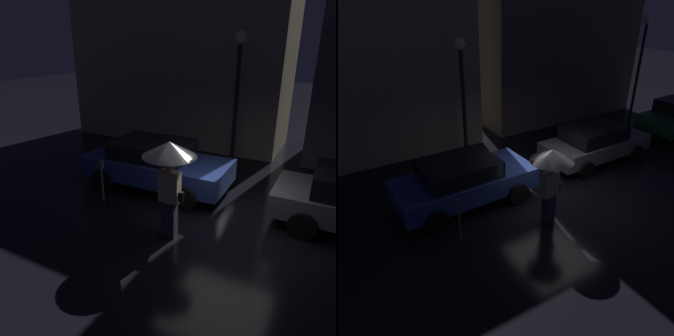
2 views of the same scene
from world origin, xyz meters
The scene contains 6 objects.
ground_plane centered at (0.00, 0.00, 0.00)m, with size 60.00×60.00×0.00m, color black.
building_facade_left centered at (-4.37, 6.50, 3.41)m, with size 8.90×3.00×6.82m.
parked_car_blue centered at (-2.52, 1.25, 0.76)m, with size 4.22×2.03×1.42m.
pedestrian_with_umbrella centered at (-0.98, -0.85, 1.76)m, with size 1.14×1.14×2.21m.
parking_meter centered at (-3.35, -0.22, 0.74)m, with size 0.12×0.10×1.18m.
street_lamp_near centered at (-1.12, 4.07, 2.92)m, with size 0.39×0.39×4.37m.
Camera 1 is at (1.97, -6.44, 4.13)m, focal length 35.00 mm.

